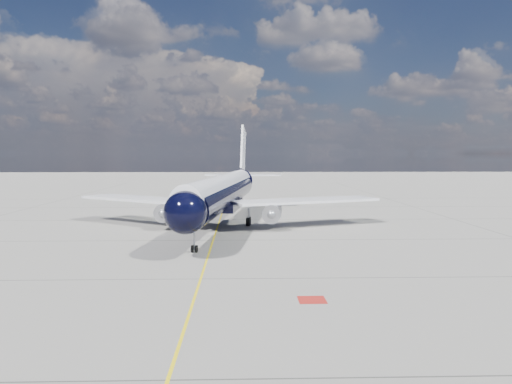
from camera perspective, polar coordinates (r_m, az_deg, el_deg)
ground at (r=68.57m, az=-3.98°, el=-2.64°), size 320.00×320.00×0.00m
taxiway_centerline at (r=63.61m, az=-4.16°, el=-3.19°), size 0.16×160.00×0.01m
red_marking at (r=29.51m, az=6.42°, el=-12.15°), size 1.60×1.60×0.01m
main_airliner at (r=58.27m, az=-3.72°, el=0.05°), size 36.24×44.39×12.83m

